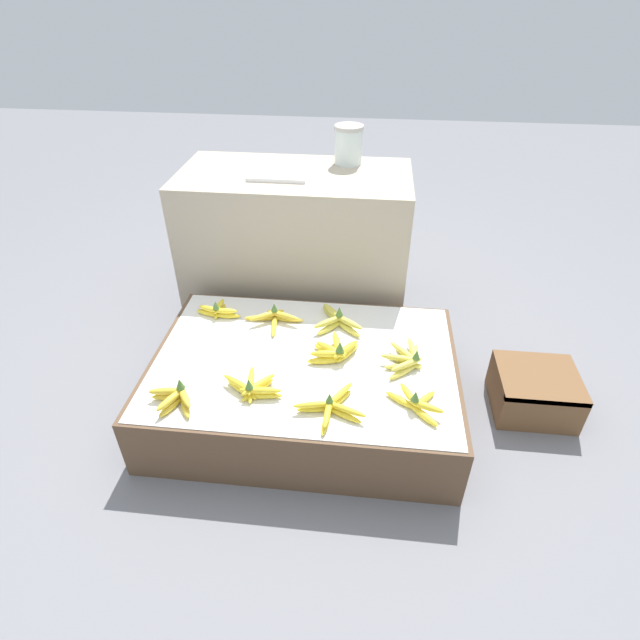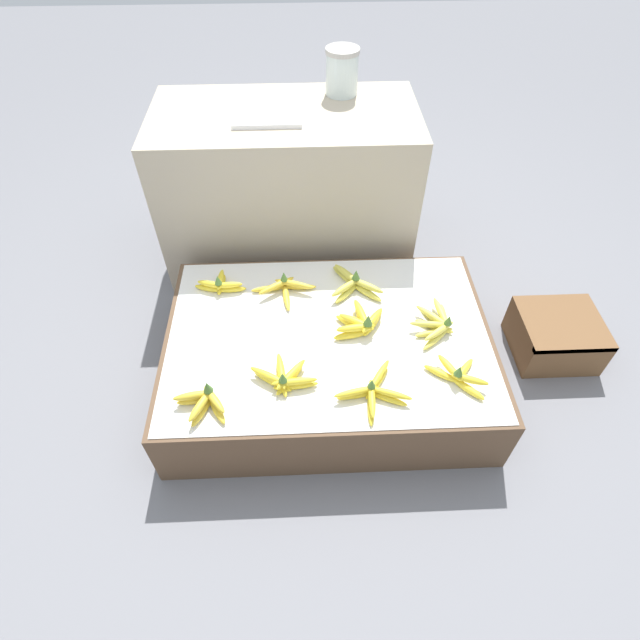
{
  "view_description": "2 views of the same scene",
  "coord_description": "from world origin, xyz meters",
  "px_view_note": "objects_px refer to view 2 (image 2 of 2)",
  "views": [
    {
      "loc": [
        0.23,
        -1.53,
        1.58
      ],
      "look_at": [
        0.05,
        0.13,
        0.38
      ],
      "focal_mm": 28.0,
      "sensor_mm": 36.0,
      "label": 1
    },
    {
      "loc": [
        -0.08,
        -1.22,
        1.7
      ],
      "look_at": [
        -0.03,
        0.04,
        0.31
      ],
      "focal_mm": 28.0,
      "sensor_mm": 36.0,
      "label": 2
    }
  ],
  "objects_px": {
    "banana_bunch_front_midright": "(374,392)",
    "banana_bunch_back_midleft": "(285,287)",
    "banana_bunch_front_right": "(458,375)",
    "glass_jar": "(342,71)",
    "banana_bunch_back_left": "(220,285)",
    "wooden_crate": "(556,336)",
    "banana_bunch_middle_midright": "(361,323)",
    "foam_tray_white": "(267,119)",
    "banana_bunch_front_midleft": "(284,378)",
    "banana_bunch_back_midright": "(353,284)",
    "banana_bunch_front_left": "(204,402)",
    "banana_bunch_middle_right": "(437,324)"
  },
  "relations": [
    {
      "from": "banana_bunch_front_midleft",
      "to": "foam_tray_white",
      "type": "xyz_separation_m",
      "value": [
        -0.05,
        0.93,
        0.47
      ]
    },
    {
      "from": "banana_bunch_front_left",
      "to": "banana_bunch_middle_midright",
      "type": "xyz_separation_m",
      "value": [
        0.55,
        0.33,
        0.0
      ]
    },
    {
      "from": "wooden_crate",
      "to": "banana_bunch_front_midright",
      "type": "bearing_deg",
      "value": -155.03
    },
    {
      "from": "banana_bunch_front_right",
      "to": "banana_bunch_front_midleft",
      "type": "bearing_deg",
      "value": 178.86
    },
    {
      "from": "banana_bunch_front_right",
      "to": "banana_bunch_back_midleft",
      "type": "height_order",
      "value": "banana_bunch_front_right"
    },
    {
      "from": "banana_bunch_back_left",
      "to": "wooden_crate",
      "type": "bearing_deg",
      "value": -6.16
    },
    {
      "from": "banana_bunch_front_right",
      "to": "banana_bunch_back_midright",
      "type": "bearing_deg",
      "value": 124.79
    },
    {
      "from": "banana_bunch_front_midleft",
      "to": "banana_bunch_middle_midright",
      "type": "height_order",
      "value": "banana_bunch_middle_midright"
    },
    {
      "from": "banana_bunch_front_right",
      "to": "banana_bunch_back_left",
      "type": "xyz_separation_m",
      "value": [
        -0.86,
        0.49,
        0.0
      ]
    },
    {
      "from": "wooden_crate",
      "to": "banana_bunch_back_midright",
      "type": "height_order",
      "value": "banana_bunch_back_midright"
    },
    {
      "from": "banana_bunch_front_right",
      "to": "glass_jar",
      "type": "height_order",
      "value": "glass_jar"
    },
    {
      "from": "banana_bunch_front_right",
      "to": "banana_bunch_middle_midright",
      "type": "height_order",
      "value": "banana_bunch_middle_midright"
    },
    {
      "from": "banana_bunch_front_midright",
      "to": "banana_bunch_middle_midright",
      "type": "bearing_deg",
      "value": 92.4
    },
    {
      "from": "banana_bunch_middle_right",
      "to": "banana_bunch_back_left",
      "type": "distance_m",
      "value": 0.87
    },
    {
      "from": "banana_bunch_front_left",
      "to": "banana_bunch_front_midleft",
      "type": "xyz_separation_m",
      "value": [
        0.26,
        0.09,
        -0.0
      ]
    },
    {
      "from": "banana_bunch_middle_midright",
      "to": "banana_bunch_back_midleft",
      "type": "relative_size",
      "value": 0.78
    },
    {
      "from": "banana_bunch_back_midright",
      "to": "banana_bunch_middle_midright",
      "type": "bearing_deg",
      "value": -86.95
    },
    {
      "from": "banana_bunch_front_midleft",
      "to": "wooden_crate",
      "type": "bearing_deg",
      "value": 15.88
    },
    {
      "from": "banana_bunch_back_left",
      "to": "foam_tray_white",
      "type": "relative_size",
      "value": 0.77
    },
    {
      "from": "banana_bunch_front_midright",
      "to": "banana_bunch_back_midleft",
      "type": "xyz_separation_m",
      "value": [
        -0.3,
        0.52,
        0.0
      ]
    },
    {
      "from": "wooden_crate",
      "to": "banana_bunch_front_left",
      "type": "height_order",
      "value": "banana_bunch_front_left"
    },
    {
      "from": "banana_bunch_front_left",
      "to": "banana_bunch_back_midleft",
      "type": "xyz_separation_m",
      "value": [
        0.26,
        0.54,
        -0.01
      ]
    },
    {
      "from": "banana_bunch_back_midright",
      "to": "foam_tray_white",
      "type": "xyz_separation_m",
      "value": [
        -0.32,
        0.48,
        0.46
      ]
    },
    {
      "from": "banana_bunch_front_right",
      "to": "banana_bunch_back_midleft",
      "type": "xyz_separation_m",
      "value": [
        -0.6,
        0.46,
        -0.0
      ]
    },
    {
      "from": "banana_bunch_front_right",
      "to": "foam_tray_white",
      "type": "xyz_separation_m",
      "value": [
        -0.65,
        0.95,
        0.47
      ]
    },
    {
      "from": "banana_bunch_front_midright",
      "to": "banana_bunch_front_right",
      "type": "distance_m",
      "value": 0.3
    },
    {
      "from": "banana_bunch_back_left",
      "to": "banana_bunch_back_midleft",
      "type": "relative_size",
      "value": 0.8
    },
    {
      "from": "banana_bunch_front_midleft",
      "to": "glass_jar",
      "type": "height_order",
      "value": "glass_jar"
    },
    {
      "from": "wooden_crate",
      "to": "banana_bunch_front_midleft",
      "type": "distance_m",
      "value": 1.2
    },
    {
      "from": "banana_bunch_front_midleft",
      "to": "foam_tray_white",
      "type": "relative_size",
      "value": 0.87
    },
    {
      "from": "wooden_crate",
      "to": "glass_jar",
      "type": "distance_m",
      "value": 1.43
    },
    {
      "from": "banana_bunch_front_right",
      "to": "banana_bunch_back_left",
      "type": "bearing_deg",
      "value": 150.62
    },
    {
      "from": "banana_bunch_back_left",
      "to": "banana_bunch_front_midright",
      "type": "bearing_deg",
      "value": -43.79
    },
    {
      "from": "banana_bunch_front_midright",
      "to": "banana_bunch_front_right",
      "type": "height_order",
      "value": "banana_bunch_front_right"
    },
    {
      "from": "banana_bunch_front_midright",
      "to": "banana_bunch_back_midleft",
      "type": "relative_size",
      "value": 0.99
    },
    {
      "from": "banana_bunch_front_right",
      "to": "banana_bunch_back_left",
      "type": "relative_size",
      "value": 0.98
    },
    {
      "from": "banana_bunch_back_midleft",
      "to": "banana_bunch_back_midright",
      "type": "distance_m",
      "value": 0.28
    },
    {
      "from": "glass_jar",
      "to": "banana_bunch_back_left",
      "type": "bearing_deg",
      "value": -127.08
    },
    {
      "from": "banana_bunch_front_left",
      "to": "banana_bunch_front_midright",
      "type": "distance_m",
      "value": 0.56
    },
    {
      "from": "foam_tray_white",
      "to": "banana_bunch_front_midleft",
      "type": "bearing_deg",
      "value": -86.98
    },
    {
      "from": "banana_bunch_front_midright",
      "to": "banana_bunch_front_midleft",
      "type": "bearing_deg",
      "value": 167.54
    },
    {
      "from": "banana_bunch_middle_midright",
      "to": "banana_bunch_back_midleft",
      "type": "bearing_deg",
      "value": 143.75
    },
    {
      "from": "glass_jar",
      "to": "banana_bunch_middle_midright",
      "type": "bearing_deg",
      "value": -88.57
    },
    {
      "from": "banana_bunch_middle_right",
      "to": "wooden_crate",
      "type": "bearing_deg",
      "value": 9.57
    },
    {
      "from": "banana_bunch_front_midleft",
      "to": "banana_bunch_front_midright",
      "type": "relative_size",
      "value": 0.91
    },
    {
      "from": "banana_bunch_front_midright",
      "to": "banana_bunch_back_midright",
      "type": "relative_size",
      "value": 1.14
    },
    {
      "from": "banana_bunch_front_midleft",
      "to": "banana_bunch_back_midleft",
      "type": "relative_size",
      "value": 0.9
    },
    {
      "from": "wooden_crate",
      "to": "banana_bunch_front_right",
      "type": "relative_size",
      "value": 1.59
    },
    {
      "from": "glass_jar",
      "to": "banana_bunch_front_midleft",
      "type": "bearing_deg",
      "value": -102.68
    },
    {
      "from": "banana_bunch_middle_midright",
      "to": "glass_jar",
      "type": "distance_m",
      "value": 1.08
    }
  ]
}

